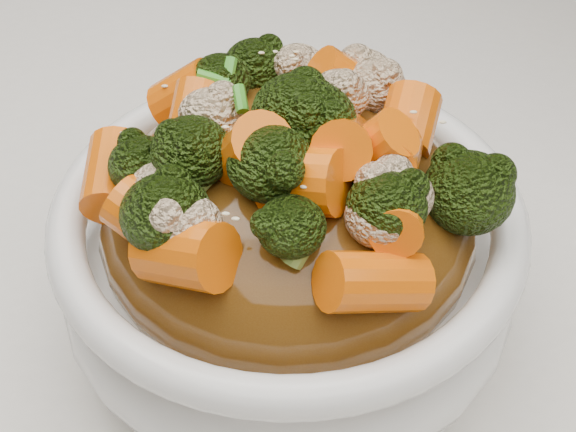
# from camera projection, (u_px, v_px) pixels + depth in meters

# --- Properties ---
(tablecloth) EXTENTS (1.20, 0.80, 0.04)m
(tablecloth) POSITION_uv_depth(u_px,v_px,m) (305.00, 417.00, 0.42)
(tablecloth) COLOR white
(tablecloth) RESTS_ON dining_table
(bowl) EXTENTS (0.27, 0.27, 0.08)m
(bowl) POSITION_uv_depth(u_px,v_px,m) (288.00, 265.00, 0.41)
(bowl) COLOR white
(bowl) RESTS_ON tablecloth
(sauce_base) EXTENTS (0.22, 0.22, 0.09)m
(sauce_base) POSITION_uv_depth(u_px,v_px,m) (288.00, 221.00, 0.39)
(sauce_base) COLOR #58340F
(sauce_base) RESTS_ON bowl
(carrots) EXTENTS (0.22, 0.22, 0.05)m
(carrots) POSITION_uv_depth(u_px,v_px,m) (288.00, 111.00, 0.35)
(carrots) COLOR #F06407
(carrots) RESTS_ON sauce_base
(broccoli) EXTENTS (0.22, 0.22, 0.04)m
(broccoli) POSITION_uv_depth(u_px,v_px,m) (288.00, 113.00, 0.35)
(broccoli) COLOR black
(broccoli) RESTS_ON sauce_base
(cauliflower) EXTENTS (0.22, 0.22, 0.03)m
(cauliflower) POSITION_uv_depth(u_px,v_px,m) (288.00, 117.00, 0.35)
(cauliflower) COLOR beige
(cauliflower) RESTS_ON sauce_base
(scallions) EXTENTS (0.16, 0.16, 0.02)m
(scallions) POSITION_uv_depth(u_px,v_px,m) (288.00, 109.00, 0.35)
(scallions) COLOR #368F21
(scallions) RESTS_ON sauce_base
(sesame_seeds) EXTENTS (0.20, 0.20, 0.01)m
(sesame_seeds) POSITION_uv_depth(u_px,v_px,m) (288.00, 109.00, 0.35)
(sesame_seeds) COLOR beige
(sesame_seeds) RESTS_ON sauce_base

